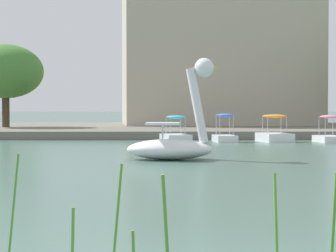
# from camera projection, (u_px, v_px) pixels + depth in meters

# --- Properties ---
(shore_bank_far) EXTENTS (127.94, 23.86, 0.49)m
(shore_bank_far) POSITION_uv_depth(u_px,v_px,m) (164.00, 129.00, 48.19)
(shore_bank_far) COLOR #6B665B
(shore_bank_far) RESTS_ON ground_plane
(swan_boat) EXTENTS (3.32, 1.82, 3.69)m
(swan_boat) POSITION_uv_depth(u_px,v_px,m) (174.00, 139.00, 22.62)
(swan_boat) COLOR white
(swan_boat) RESTS_ON ground_plane
(pedal_boat_cyan) EXTENTS (1.76, 2.52, 1.47)m
(pedal_boat_cyan) POSITION_uv_depth(u_px,v_px,m) (176.00, 135.00, 34.08)
(pedal_boat_cyan) COLOR white
(pedal_boat_cyan) RESTS_ON ground_plane
(pedal_boat_blue) EXTENTS (1.29, 2.09, 1.57)m
(pedal_boat_blue) POSITION_uv_depth(u_px,v_px,m) (225.00, 133.00, 34.41)
(pedal_boat_blue) COLOR white
(pedal_boat_blue) RESTS_ON ground_plane
(pedal_boat_orange) EXTENTS (1.85, 2.60, 1.52)m
(pedal_boat_orange) POSITION_uv_depth(u_px,v_px,m) (274.00, 134.00, 34.49)
(pedal_boat_orange) COLOR white
(pedal_boat_orange) RESTS_ON ground_plane
(pedal_boat_pink) EXTENTS (1.43, 2.16, 1.50)m
(pedal_boat_pink) POSITION_uv_depth(u_px,v_px,m) (329.00, 134.00, 34.11)
(pedal_boat_pink) COLOR white
(pedal_boat_pink) RESTS_ON ground_plane
(tree_broadleaf_left) EXTENTS (7.50, 7.56, 5.92)m
(tree_broadleaf_left) POSITION_uv_depth(u_px,v_px,m) (5.00, 72.00, 44.42)
(tree_broadleaf_left) COLOR #423323
(tree_broadleaf_left) RESTS_ON shore_bank_far
(apartment_block) EXTENTS (16.46, 13.85, 12.78)m
(apartment_block) POSITION_uv_depth(u_px,v_px,m) (215.00, 49.00, 53.17)
(apartment_block) COLOR #B2A893
(apartment_block) RESTS_ON shore_bank_far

